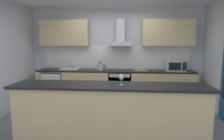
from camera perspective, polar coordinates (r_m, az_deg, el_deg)
ground at (r=4.16m, az=-0.74°, el=-15.24°), size 5.84×4.44×0.02m
wall_back at (r=5.61m, az=1.09°, el=4.55°), size 5.84×0.12×2.60m
backsplash_tile at (r=5.54m, az=1.04°, el=3.79°), size 4.12×0.02×0.66m
counter_back at (r=5.35m, az=0.78°, el=-4.81°), size 4.26×0.60×0.90m
counter_island at (r=3.29m, az=-0.75°, el=-12.43°), size 3.24×0.64×0.96m
upper_cabinets at (r=5.38m, az=0.93°, el=10.91°), size 4.20×0.32×0.70m
oven at (r=5.31m, az=2.41°, el=-4.79°), size 0.60×0.62×0.80m
refrigerator at (r=5.71m, az=-16.53°, el=-4.59°), size 0.58×0.60×0.85m
microwave at (r=5.33m, az=18.31°, el=1.28°), size 0.50×0.38×0.30m
sink at (r=5.49m, az=-12.35°, el=0.40°), size 0.50×0.40×0.26m
kettle at (r=5.24m, az=-3.45°, el=1.07°), size 0.29×0.15×0.24m
range_hood at (r=5.32m, az=2.56°, el=9.62°), size 0.62×0.45×0.72m
wine_glass at (r=3.10m, az=2.81°, el=-2.26°), size 0.08×0.08×0.18m
chopping_board at (r=5.22m, az=8.73°, el=-0.08°), size 0.39×0.30×0.02m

